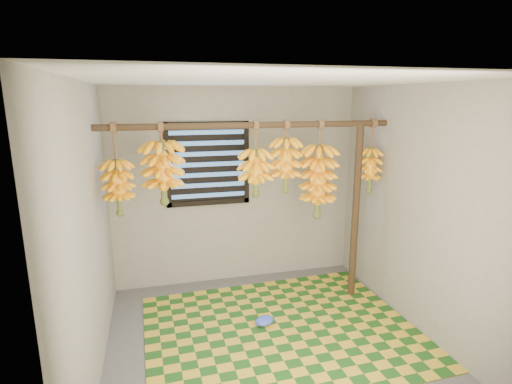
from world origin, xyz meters
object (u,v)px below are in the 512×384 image
object	(u,v)px
banana_bunch_b	(163,173)
banana_bunch_e	(318,182)
banana_bunch_c	(256,172)
banana_bunch_f	(370,170)
banana_bunch_d	(286,165)
support_post	(355,213)
plastic_bag	(264,321)
woven_mat	(281,330)
banana_bunch_a	(118,187)

from	to	relation	value
banana_bunch_b	banana_bunch_e	size ratio (longest dim) A/B	0.76
banana_bunch_e	banana_bunch_c	bearing A→B (deg)	180.00
banana_bunch_e	banana_bunch_f	distance (m)	0.63
banana_bunch_b	banana_bunch_d	xyz separation A→B (m)	(1.25, 0.00, 0.03)
banana_bunch_f	banana_bunch_c	bearing A→B (deg)	180.00
support_post	plastic_bag	size ratio (longest dim) A/B	9.58
banana_bunch_c	banana_bunch_e	world-z (taller)	same
support_post	banana_bunch_c	distance (m)	1.28
woven_mat	plastic_bag	size ratio (longest dim) A/B	12.60
woven_mat	banana_bunch_e	size ratio (longest dim) A/B	2.50
banana_bunch_d	banana_bunch_c	bearing A→B (deg)	180.00
woven_mat	banana_bunch_e	bearing A→B (deg)	42.11
banana_bunch_d	banana_bunch_e	distance (m)	0.42
banana_bunch_a	banana_bunch_e	size ratio (longest dim) A/B	0.84
banana_bunch_b	banana_bunch_d	world-z (taller)	same
woven_mat	banana_bunch_f	bearing A→B (deg)	23.36
woven_mat	banana_bunch_a	size ratio (longest dim) A/B	2.98
banana_bunch_d	banana_bunch_f	xyz separation A→B (m)	(0.99, 0.00, -0.10)
banana_bunch_f	woven_mat	bearing A→B (deg)	-156.64
woven_mat	banana_bunch_b	world-z (taller)	banana_bunch_b
banana_bunch_c	banana_bunch_f	size ratio (longest dim) A/B	0.94
plastic_bag	banana_bunch_f	world-z (taller)	banana_bunch_f
support_post	plastic_bag	world-z (taller)	support_post
banana_bunch_c	banana_bunch_e	bearing A→B (deg)	-0.00
support_post	woven_mat	world-z (taller)	support_post
support_post	banana_bunch_b	xyz separation A→B (m)	(-2.09, -0.00, 0.56)
support_post	banana_bunch_b	world-z (taller)	banana_bunch_b
banana_bunch_c	banana_bunch_d	size ratio (longest dim) A/B	1.03
woven_mat	banana_bunch_c	bearing A→B (deg)	104.29
banana_bunch_d	banana_bunch_f	distance (m)	1.00
banana_bunch_a	banana_bunch_d	size ratio (longest dim) A/B	1.18
plastic_bag	banana_bunch_d	distance (m)	1.61
support_post	banana_bunch_c	world-z (taller)	banana_bunch_c
banana_bunch_d	woven_mat	bearing A→B (deg)	-110.65
plastic_bag	banana_bunch_c	distance (m)	1.52
banana_bunch_c	banana_bunch_e	distance (m)	0.71
banana_bunch_a	banana_bunch_c	size ratio (longest dim) A/B	1.14
support_post	banana_bunch_a	world-z (taller)	banana_bunch_a
banana_bunch_d	banana_bunch_e	xyz separation A→B (m)	(0.37, 0.00, -0.20)
banana_bunch_f	banana_bunch_d	bearing A→B (deg)	180.00
support_post	banana_bunch_a	size ratio (longest dim) A/B	2.27
support_post	banana_bunch_e	world-z (taller)	banana_bunch_e
woven_mat	banana_bunch_c	world-z (taller)	banana_bunch_c
banana_bunch_b	plastic_bag	bearing A→B (deg)	-22.65
woven_mat	plastic_bag	world-z (taller)	plastic_bag
banana_bunch_b	banana_bunch_c	distance (m)	0.93
banana_bunch_b	banana_bunch_d	size ratio (longest dim) A/B	1.06
support_post	woven_mat	xyz separation A→B (m)	(-1.03, -0.51, -0.99)
plastic_bag	banana_bunch_b	bearing A→B (deg)	157.35
support_post	banana_bunch_e	xyz separation A→B (m)	(-0.47, 0.00, 0.39)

